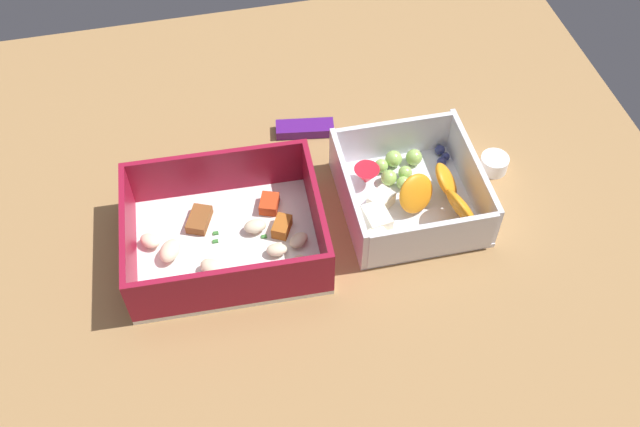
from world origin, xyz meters
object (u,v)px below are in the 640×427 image
at_px(pasta_container, 225,236).
at_px(paper_cup_liner, 494,164).
at_px(fruit_bowl, 411,193).
at_px(candy_bar, 306,128).

bearing_deg(pasta_container, paper_cup_liner, 10.01).
distance_m(pasta_container, paper_cup_liner, 0.32).
distance_m(fruit_bowl, candy_bar, 0.16).
xyz_separation_m(pasta_container, candy_bar, (0.12, 0.15, -0.01)).
relative_size(pasta_container, candy_bar, 2.96).
distance_m(pasta_container, fruit_bowl, 0.21).
height_order(candy_bar, paper_cup_liner, paper_cup_liner).
height_order(pasta_container, candy_bar, pasta_container).
xyz_separation_m(pasta_container, paper_cup_liner, (0.32, 0.04, -0.01)).
height_order(pasta_container, fruit_bowl, pasta_container).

